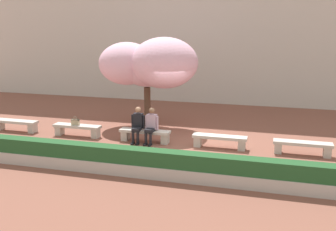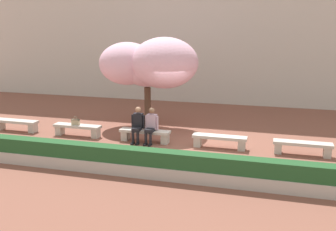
# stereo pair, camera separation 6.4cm
# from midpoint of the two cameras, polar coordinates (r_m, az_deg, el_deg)

# --- Properties ---
(ground_plane) EXTENTS (100.00, 100.00, 0.00)m
(ground_plane) POSITION_cam_midpoint_polar(r_m,az_deg,el_deg) (14.13, 1.80, -4.27)
(ground_plane) COLOR brown
(building_facade) EXTENTS (31.21, 4.00, 10.52)m
(building_facade) POSITION_cam_midpoint_polar(r_m,az_deg,el_deg) (22.94, 7.82, 15.70)
(building_facade) COLOR beige
(building_facade) RESTS_ON ground
(stone_bench_west_end) EXTENTS (1.89, 0.43, 0.45)m
(stone_bench_west_end) POSITION_cam_midpoint_polar(r_m,az_deg,el_deg) (16.96, -21.33, -1.12)
(stone_bench_west_end) COLOR #BCB7AD
(stone_bench_west_end) RESTS_ON ground
(stone_bench_near_west) EXTENTS (1.89, 0.43, 0.45)m
(stone_bench_near_west) POSITION_cam_midpoint_polar(r_m,az_deg,el_deg) (15.50, -13.15, -1.85)
(stone_bench_near_west) COLOR #BCB7AD
(stone_bench_near_west) RESTS_ON ground
(stone_bench_center) EXTENTS (1.89, 0.43, 0.45)m
(stone_bench_center) POSITION_cam_midpoint_polar(r_m,az_deg,el_deg) (14.41, -3.50, -2.66)
(stone_bench_center) COLOR #BCB7AD
(stone_bench_center) RESTS_ON ground
(stone_bench_near_east) EXTENTS (1.89, 0.43, 0.45)m
(stone_bench_near_east) POSITION_cam_midpoint_polar(r_m,az_deg,el_deg) (13.80, 7.37, -3.48)
(stone_bench_near_east) COLOR #BCB7AD
(stone_bench_near_east) RESTS_ON ground
(stone_bench_east_end) EXTENTS (1.89, 0.43, 0.45)m
(stone_bench_east_end) POSITION_cam_midpoint_polar(r_m,az_deg,el_deg) (13.72, 18.81, -4.21)
(stone_bench_east_end) COLOR #BCB7AD
(stone_bench_east_end) RESTS_ON ground
(person_seated_left) EXTENTS (0.51, 0.70, 1.29)m
(person_seated_left) POSITION_cam_midpoint_polar(r_m,az_deg,el_deg) (14.34, -4.57, -1.13)
(person_seated_left) COLOR black
(person_seated_left) RESTS_ON ground
(person_seated_right) EXTENTS (0.51, 0.69, 1.29)m
(person_seated_right) POSITION_cam_midpoint_polar(r_m,az_deg,el_deg) (14.18, -2.60, -1.27)
(person_seated_right) COLOR black
(person_seated_right) RESTS_ON ground
(handbag) EXTENTS (0.30, 0.15, 0.34)m
(handbag) POSITION_cam_midpoint_polar(r_m,az_deg,el_deg) (15.44, -13.42, -0.87)
(handbag) COLOR tan
(handbag) RESTS_ON stone_bench_near_west
(cherry_tree_main) EXTENTS (4.19, 2.66, 3.72)m
(cherry_tree_main) POSITION_cam_midpoint_polar(r_m,az_deg,el_deg) (16.18, -2.90, 7.46)
(cherry_tree_main) COLOR #513828
(cherry_tree_main) RESTS_ON ground
(planter_hedge_foreground) EXTENTS (18.64, 0.50, 0.80)m
(planter_hedge_foreground) POSITION_cam_midpoint_polar(r_m,az_deg,el_deg) (11.16, -2.01, -7.05)
(planter_hedge_foreground) COLOR #BCB7AD
(planter_hedge_foreground) RESTS_ON ground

